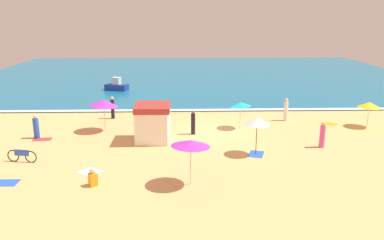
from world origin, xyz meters
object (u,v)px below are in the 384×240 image
at_px(beach_umbrella_0, 191,143).
at_px(beachgoer_3, 193,123).
at_px(beach_umbrella_2, 240,104).
at_px(beach_umbrella_1, 104,103).
at_px(beachgoer_0, 286,110).
at_px(parked_bicycle, 22,156).
at_px(beachgoer_4, 93,178).
at_px(small_boat_0, 117,86).
at_px(beachgoer_5, 36,128).
at_px(beach_umbrella_3, 369,105).
at_px(beachgoer_2, 113,108).
at_px(beachgoer_1, 322,135).
at_px(lifeguard_cabana, 153,122).
at_px(beach_umbrella_4, 257,121).

bearing_deg(beach_umbrella_0, beachgoer_3, 87.26).
xyz_separation_m(beach_umbrella_2, beachgoer_3, (-3.54, -1.45, -0.98)).
height_order(beach_umbrella_1, beachgoer_0, beach_umbrella_1).
distance_m(parked_bicycle, beachgoer_4, 5.88).
bearing_deg(beach_umbrella_1, parked_bicycle, -120.54).
height_order(beachgoer_3, small_boat_0, beachgoer_3).
relative_size(beach_umbrella_0, beachgoer_5, 1.67).
bearing_deg(beach_umbrella_2, beach_umbrella_1, -177.37).
xyz_separation_m(beach_umbrella_0, beach_umbrella_1, (-5.98, 9.55, -0.06)).
bearing_deg(beachgoer_5, beach_umbrella_3, 5.19).
height_order(beach_umbrella_2, beachgoer_5, beach_umbrella_2).
distance_m(beachgoer_2, small_boat_0, 12.23).
xyz_separation_m(beach_umbrella_1, beachgoer_1, (14.50, -4.11, -1.31)).
xyz_separation_m(beachgoer_4, beachgoer_5, (-5.52, 7.96, 0.36)).
distance_m(beachgoer_2, beachgoer_4, 13.23).
distance_m(beach_umbrella_3, parked_bicycle, 24.25).
relative_size(beachgoer_1, beachgoer_5, 1.02).
height_order(lifeguard_cabana, beachgoer_4, lifeguard_cabana).
relative_size(beach_umbrella_2, parked_bicycle, 1.16).
height_order(beach_umbrella_1, beachgoer_2, beach_umbrella_1).
xyz_separation_m(beachgoer_0, beachgoer_4, (-12.75, -12.10, -0.48)).
relative_size(beach_umbrella_1, beachgoer_1, 1.45).
bearing_deg(beach_umbrella_3, lifeguard_cabana, -169.53).
xyz_separation_m(beach_umbrella_1, beachgoer_5, (-4.37, -1.62, -1.35)).
bearing_deg(beach_umbrella_0, beach_umbrella_3, 36.51).
distance_m(beach_umbrella_0, beachgoer_5, 13.11).
xyz_separation_m(beach_umbrella_2, beachgoer_0, (3.98, 2.07, -0.94)).
bearing_deg(small_boat_0, beachgoer_2, -82.65).
relative_size(lifeguard_cabana, beach_umbrella_4, 1.11).
distance_m(beachgoer_4, small_boat_0, 25.45).
bearing_deg(beachgoer_2, beach_umbrella_3, -8.76).
height_order(lifeguard_cabana, small_boat_0, lifeguard_cabana).
relative_size(beach_umbrella_3, beachgoer_3, 1.15).
distance_m(beach_umbrella_3, beachgoer_1, 7.00).
relative_size(beach_umbrella_2, beachgoer_5, 1.28).
xyz_separation_m(beach_umbrella_1, parked_bicycle, (-3.63, -6.15, -1.71)).
bearing_deg(beachgoer_0, small_boat_0, 139.57).
bearing_deg(beach_umbrella_4, beach_umbrella_0, -133.58).
bearing_deg(beachgoer_5, beachgoer_2, 50.17).
relative_size(beach_umbrella_0, beachgoer_2, 1.49).
relative_size(beachgoer_4, small_boat_0, 0.33).
distance_m(beach_umbrella_0, beachgoer_0, 14.50).
bearing_deg(beachgoer_3, beachgoer_4, -121.37).
relative_size(beach_umbrella_3, beachgoer_4, 2.25).
bearing_deg(beachgoer_3, beach_umbrella_1, 171.16).
bearing_deg(parked_bicycle, beachgoer_3, 27.25).
height_order(lifeguard_cabana, beachgoer_1, lifeguard_cabana).
height_order(beachgoer_0, small_boat_0, beachgoer_0).
bearing_deg(parked_bicycle, beach_umbrella_0, -19.47).
distance_m(beach_umbrella_3, beachgoer_4, 21.12).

